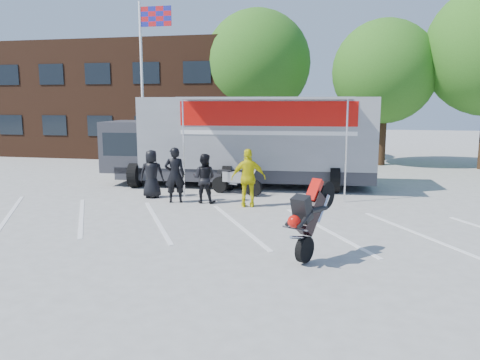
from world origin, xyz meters
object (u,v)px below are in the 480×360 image
at_px(flagpole, 147,66).
at_px(stunt_bike_rider, 319,256).
at_px(spectator_leather_a, 152,174).
at_px(transporter_truck, 245,185).
at_px(spectator_leather_c, 204,178).
at_px(tree_left, 257,64).
at_px(tree_mid, 384,72).
at_px(spectator_leather_b, 175,175).
at_px(parked_motorcycle, 236,195).
at_px(spectator_hivis, 248,178).

height_order(flagpole, stunt_bike_rider, flagpole).
xyz_separation_m(flagpole, spectator_leather_a, (2.62, -5.94, -4.20)).
height_order(stunt_bike_rider, spectator_leather_a, spectator_leather_a).
bearing_deg(transporter_truck, spectator_leather_c, -104.27).
distance_m(tree_left, spectator_leather_c, 13.25).
relative_size(tree_left, spectator_leather_a, 5.05).
bearing_deg(transporter_truck, tree_mid, 49.05).
height_order(flagpole, tree_mid, flagpole).
bearing_deg(spectator_leather_b, spectator_leather_a, -45.17).
height_order(stunt_bike_rider, spectator_leather_c, spectator_leather_c).
bearing_deg(parked_motorcycle, stunt_bike_rider, -136.95).
distance_m(tree_mid, spectator_hivis, 13.31).
bearing_deg(tree_mid, transporter_truck, -127.11).
bearing_deg(spectator_hivis, transporter_truck, -90.16).
distance_m(stunt_bike_rider, spectator_leather_b, 6.97).
bearing_deg(tree_mid, tree_left, 171.87).
distance_m(flagpole, spectator_leather_a, 7.73).
bearing_deg(spectator_leather_c, tree_mid, -117.46).
height_order(parked_motorcycle, spectator_leather_a, spectator_leather_a).
relative_size(flagpole, spectator_leather_a, 4.67).
relative_size(flagpole, transporter_truck, 0.72).
bearing_deg(flagpole, spectator_leather_c, -53.68).
relative_size(transporter_truck, parked_motorcycle, 5.39).
bearing_deg(spectator_leather_a, tree_mid, -142.97).
bearing_deg(parked_motorcycle, spectator_hivis, -140.70).
distance_m(tree_left, spectator_hivis, 13.64).
bearing_deg(stunt_bike_rider, spectator_hivis, 145.09).
bearing_deg(transporter_truck, spectator_leather_b, -117.47).
bearing_deg(tree_left, stunt_bike_rider, -75.31).
xyz_separation_m(tree_left, tree_mid, (7.00, -1.00, -0.62)).
height_order(parked_motorcycle, spectator_leather_c, spectator_leather_c).
bearing_deg(spectator_leather_b, tree_mid, -139.48).
xyz_separation_m(transporter_truck, spectator_leather_c, (-0.66, -3.57, 0.83)).
relative_size(tree_left, spectator_leather_b, 4.59).
relative_size(flagpole, spectator_leather_c, 4.79).
distance_m(parked_motorcycle, spectator_leather_c, 1.96).
bearing_deg(transporter_truck, spectator_leather_a, -134.73).
relative_size(spectator_leather_a, spectator_hivis, 0.91).
bearing_deg(spectator_hivis, tree_left, -94.50).
xyz_separation_m(flagpole, spectator_leather_c, (4.69, -6.37, -4.22)).
bearing_deg(tree_left, spectator_hivis, -80.93).
relative_size(tree_mid, transporter_truck, 0.69).
bearing_deg(spectator_leather_c, spectator_hivis, 171.60).
height_order(transporter_truck, spectator_leather_b, spectator_leather_b).
xyz_separation_m(parked_motorcycle, spectator_leather_b, (-1.73, -1.77, 0.94)).
xyz_separation_m(flagpole, spectator_leather_b, (3.71, -6.54, -4.11)).
bearing_deg(spectator_leather_c, transporter_truck, -97.91).
relative_size(transporter_truck, spectator_leather_c, 6.69).
relative_size(tree_left, tree_mid, 1.13).
distance_m(transporter_truck, parked_motorcycle, 1.97).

